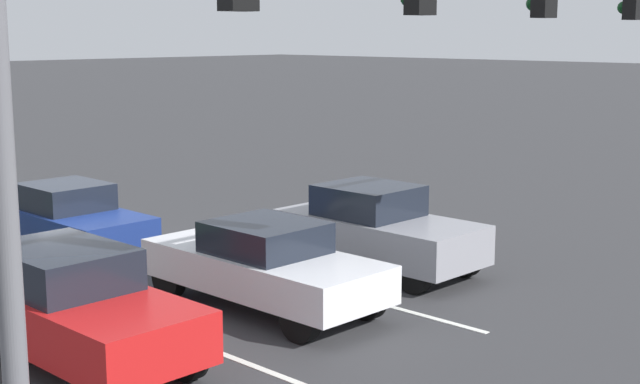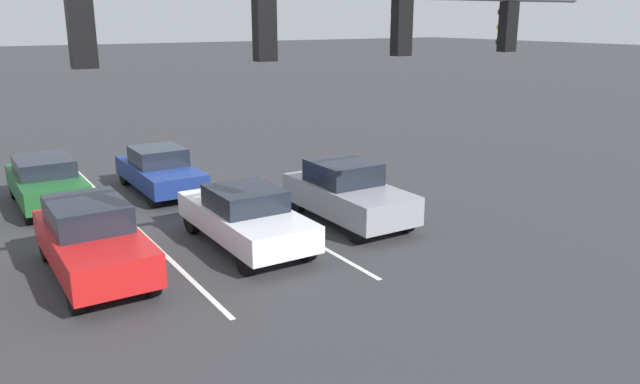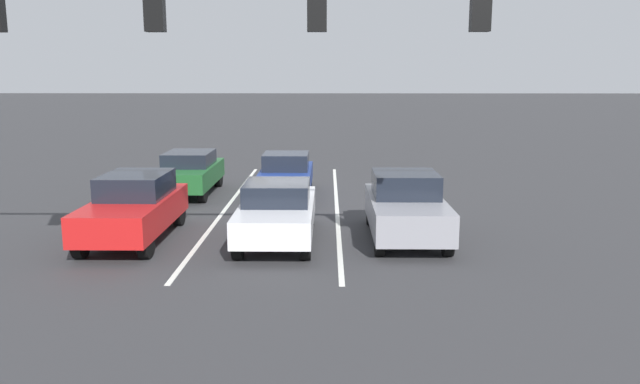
{
  "view_description": "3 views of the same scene",
  "coord_description": "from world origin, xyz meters",
  "views": [
    {
      "loc": [
        9.48,
        16.48,
        4.56
      ],
      "look_at": [
        -1.03,
        6.32,
        1.93
      ],
      "focal_mm": 50.0,
      "sensor_mm": 36.0,
      "label": 1
    },
    {
      "loc": [
        5.9,
        18.98,
        5.39
      ],
      "look_at": [
        -1.27,
        7.54,
        1.61
      ],
      "focal_mm": 35.0,
      "sensor_mm": 36.0,
      "label": 2
    },
    {
      "loc": [
        -1.43,
        20.81,
        4.05
      ],
      "look_at": [
        -1.23,
        5.17,
        1.11
      ],
      "focal_mm": 35.0,
      "sensor_mm": 36.0,
      "label": 3
    }
  ],
  "objects": [
    {
      "name": "car_white_midlane_front",
      "position": [
        -0.19,
        5.84,
        0.76
      ],
      "size": [
        1.77,
        4.45,
        1.48
      ],
      "color": "silver",
      "rests_on": "ground_plane"
    },
    {
      "name": "car_red_rightlane_front",
      "position": [
        3.37,
        5.76,
        0.84
      ],
      "size": [
        1.73,
        4.35,
        1.63
      ],
      "color": "red",
      "rests_on": "ground_plane"
    },
    {
      "name": "car_darkgreen_rightlane_second",
      "position": [
        3.33,
        -0.3,
        0.77
      ],
      "size": [
        1.73,
        4.15,
        1.46
      ],
      "color": "#1E5928",
      "rests_on": "ground_plane"
    },
    {
      "name": "car_gray_leftlane_front",
      "position": [
        -3.38,
        5.57,
        0.81
      ],
      "size": [
        1.8,
        4.1,
        1.64
      ],
      "color": "gray",
      "rests_on": "ground_plane"
    },
    {
      "name": "traffic_signal_gantry",
      "position": [
        2.01,
        10.23,
        4.76
      ],
      "size": [
        12.38,
        0.37,
        6.28
      ],
      "color": "slate",
      "rests_on": "ground_plane"
    },
    {
      "name": "lane_stripe_left_divider",
      "position": [
        -1.71,
        1.62,
        0.01
      ],
      "size": [
        0.12,
        15.25,
        0.01
      ],
      "primitive_type": "cube",
      "color": "silver",
      "rests_on": "ground_plane"
    },
    {
      "name": "car_navy_midlane_second",
      "position": [
        -0.01,
        -0.07,
        0.72
      ],
      "size": [
        1.71,
        4.19,
        1.44
      ],
      "color": "navy",
      "rests_on": "ground_plane"
    },
    {
      "name": "ground_plane",
      "position": [
        0.0,
        0.0,
        0.0
      ],
      "size": [
        240.0,
        240.0,
        0.0
      ],
      "primitive_type": "plane",
      "color": "#333335"
    },
    {
      "name": "lane_stripe_center_divider",
      "position": [
        1.71,
        1.62,
        0.01
      ],
      "size": [
        0.12,
        15.25,
        0.01
      ],
      "primitive_type": "cube",
      "color": "silver",
      "rests_on": "ground_plane"
    }
  ]
}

